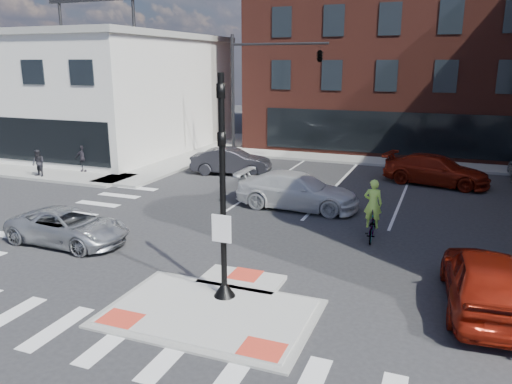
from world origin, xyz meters
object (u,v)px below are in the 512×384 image
at_px(red_sedan, 486,280).
at_px(bg_car_red, 436,170).
at_px(pedestrian_b, 83,158).
at_px(pedestrian_a, 38,163).
at_px(white_pickup, 297,191).
at_px(bg_car_dark, 231,161).
at_px(silver_suv, 68,226).
at_px(cyclist, 372,219).

height_order(red_sedan, bg_car_red, red_sedan).
distance_m(red_sedan, pedestrian_b, 23.14).
bearing_deg(pedestrian_a, red_sedan, -10.64).
relative_size(bg_car_red, pedestrian_a, 3.61).
bearing_deg(white_pickup, pedestrian_b, 81.11).
xyz_separation_m(white_pickup, bg_car_dark, (-5.63, 5.37, -0.04)).
bearing_deg(pedestrian_a, silver_suv, -32.82).
bearing_deg(bg_car_red, red_sedan, -161.38).
relative_size(bg_car_dark, pedestrian_b, 2.97).
bearing_deg(pedestrian_b, bg_car_red, -1.13).
bearing_deg(bg_car_red, pedestrian_a, 119.55).
height_order(silver_suv, pedestrian_b, pedestrian_b).
xyz_separation_m(bg_car_red, pedestrian_b, (-19.31, -4.68, 0.13)).
distance_m(white_pickup, pedestrian_b, 13.89).
distance_m(silver_suv, pedestrian_b, 12.07).
relative_size(silver_suv, pedestrian_b, 2.93).
distance_m(silver_suv, red_sedan, 13.71).
height_order(silver_suv, bg_car_red, bg_car_red).
relative_size(bg_car_dark, cyclist, 2.03).
height_order(silver_suv, pedestrian_a, pedestrian_a).
bearing_deg(bg_car_dark, bg_car_red, -93.65).
relative_size(white_pickup, pedestrian_b, 3.55).
relative_size(silver_suv, cyclist, 1.99).
height_order(cyclist, pedestrian_b, cyclist).
bearing_deg(white_pickup, cyclist, -127.56).
height_order(pedestrian_a, pedestrian_b, pedestrian_b).
xyz_separation_m(white_pickup, pedestrian_a, (-15.12, 0.26, 0.11)).
bearing_deg(bg_car_dark, red_sedan, -146.07).
distance_m(bg_car_dark, bg_car_red, 11.35).
height_order(red_sedan, cyclist, cyclist).
distance_m(bg_car_red, cyclist, 10.04).
bearing_deg(pedestrian_a, cyclist, -1.49).
relative_size(bg_car_red, cyclist, 2.40).
bearing_deg(pedestrian_b, silver_suv, -67.33).
relative_size(white_pickup, bg_car_dark, 1.19).
height_order(bg_car_dark, pedestrian_a, pedestrian_a).
bearing_deg(silver_suv, pedestrian_b, 38.89).
bearing_deg(pedestrian_b, white_pickup, -24.13).
distance_m(red_sedan, bg_car_red, 14.41).
bearing_deg(cyclist, white_pickup, -43.23).
relative_size(white_pickup, bg_car_red, 1.01).
distance_m(cyclist, pedestrian_a, 19.13).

